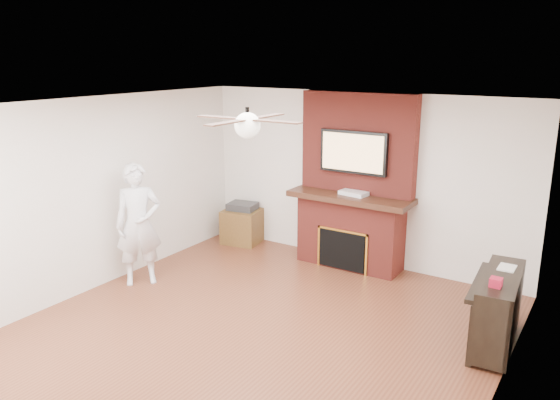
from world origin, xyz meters
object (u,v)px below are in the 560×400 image
Objects in this scene: person at (139,224)px; side_table at (243,224)px; piano at (498,308)px; fireplace at (353,199)px.

person is 2.15m from side_table.
person is 2.45× the size of side_table.
person is 4.50m from piano.
person reaches higher than side_table.
fireplace reaches higher than person.
person is 1.32× the size of piano.
fireplace is 2.71m from piano.
person is at bearing -173.50° from piano.
fireplace is at bearing 146.18° from piano.
side_table is at bearing -178.01° from fireplace.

